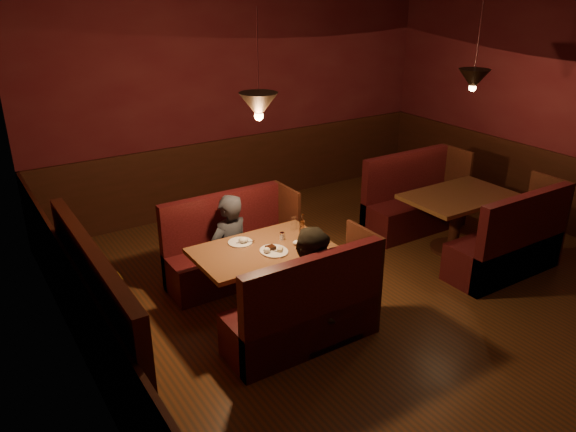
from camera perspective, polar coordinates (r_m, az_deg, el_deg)
room at (r=5.22m, az=10.95°, el=-0.02°), size 6.02×7.02×2.92m
main_table at (r=5.44m, az=-2.56°, el=-4.70°), size 1.29×0.78×0.90m
main_bench_far at (r=6.12m, az=-5.85°, el=-3.84°), size 1.42×0.51×0.97m
main_bench_near at (r=5.02m, az=1.91°, el=-10.19°), size 1.42×0.51×0.97m
second_table at (r=6.96m, az=16.80°, el=0.68°), size 1.27×0.81×0.72m
second_bench_far at (r=7.53m, az=12.48°, el=1.09°), size 1.41×0.53×1.01m
second_bench_near at (r=6.65m, az=21.63°, el=-3.07°), size 1.41×0.53×1.01m
diner_a at (r=5.83m, az=-6.08°, el=-1.04°), size 0.57×0.44×1.39m
diner_b at (r=4.95m, az=2.81°, el=-5.21°), size 0.86×0.78×1.44m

